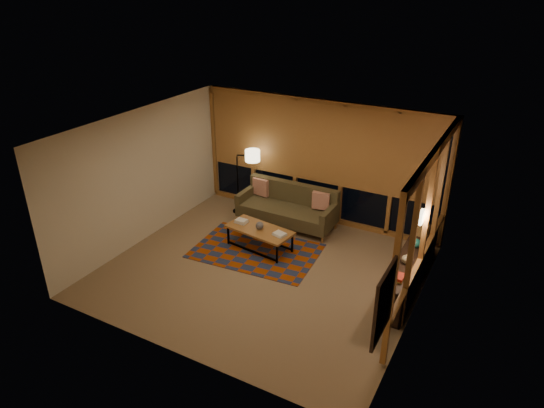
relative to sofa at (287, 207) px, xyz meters
The scene contains 21 objects.
floor 1.92m from the sofa, 76.50° to the right, with size 5.50×5.00×0.01m, color #977C5C.
ceiling 2.94m from the sofa, 76.50° to the right, with size 5.50×5.00×0.01m, color silver.
walls 2.09m from the sofa, 76.50° to the right, with size 5.51×5.01×2.70m.
window_wall_back 1.18m from the sofa, 54.22° to the left, with size 5.30×0.16×2.60m, color olive, non-canonical shape.
window_wall_right 3.47m from the sofa, 21.42° to the right, with size 0.16×3.70×2.60m, color olive, non-canonical shape.
wall_art 4.94m from the sofa, 49.41° to the right, with size 0.06×0.74×0.94m, color red, non-canonical shape.
wall_sconce 3.53m from the sofa, 24.18° to the right, with size 0.12×0.18×0.22m, color #FFEDB7, non-canonical shape.
sofa is the anchor object (origin of this frame).
pillow_left 0.83m from the sofa, 162.79° to the left, with size 0.39×0.13×0.39m, color red, non-canonical shape.
pillow_right 0.76m from the sofa, 16.49° to the left, with size 0.37×0.12×0.37m, color red, non-canonical shape.
area_rug 1.36m from the sofa, 90.91° to the right, with size 2.42×1.61×0.01m, color #903609.
coffee_table 1.18m from the sofa, 90.37° to the right, with size 1.33×0.61×0.44m, color olive, non-canonical shape.
book_stack_a 1.22m from the sofa, 112.22° to the right, with size 0.23×0.18×0.07m, color white, non-canonical shape.
book_stack_b 1.29m from the sofa, 69.05° to the right, with size 0.25×0.20×0.05m, color white, non-canonical shape.
ceramic_pot 1.18m from the sofa, 90.09° to the right, with size 0.16×0.16×0.16m, color black.
floor_lamp 1.32m from the sofa, behind, with size 0.50×0.33×1.51m, color black, non-canonical shape.
bookshelf 3.09m from the sofa, 18.80° to the right, with size 0.40×2.57×0.64m, color black, non-canonical shape.
basket 2.93m from the sofa, ahead, with size 0.25×0.25×0.19m, color olive.
teal_bowl 3.04m from the sofa, 14.37° to the right, with size 0.17×0.17×0.17m, color #207D76.
vase 3.23m from the sofa, 24.53° to the right, with size 0.19×0.19×0.20m, color tan.
shelf_book_stack 3.49m from the sofa, 32.70° to the right, with size 0.16×0.23×0.07m, color white, non-canonical shape.
Camera 1 is at (3.79, -6.61, 5.00)m, focal length 32.00 mm.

